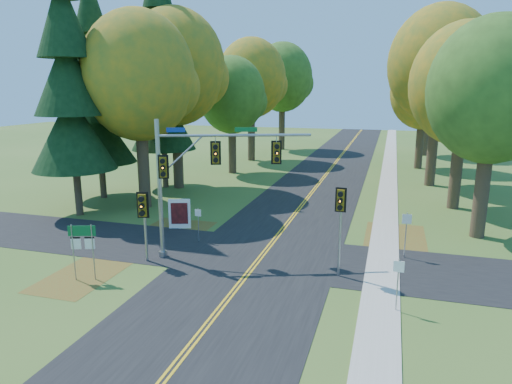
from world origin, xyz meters
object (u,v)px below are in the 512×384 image
(traffic_mast, at_px, (198,170))
(east_signal_pole, at_px, (340,210))
(route_sign_cluster, at_px, (83,241))
(info_kiosk, at_px, (180,214))

(traffic_mast, xyz_separation_m, east_signal_pole, (7.34, -0.74, -1.34))
(traffic_mast, height_order, route_sign_cluster, traffic_mast)
(info_kiosk, bearing_deg, route_sign_cluster, -113.45)
(traffic_mast, bearing_deg, east_signal_pole, -26.00)
(east_signal_pole, distance_m, info_kiosk, 11.87)
(traffic_mast, bearing_deg, route_sign_cluster, -152.45)
(traffic_mast, distance_m, info_kiosk, 6.45)
(traffic_mast, height_order, info_kiosk, traffic_mast)
(traffic_mast, height_order, east_signal_pole, traffic_mast)
(route_sign_cluster, bearing_deg, east_signal_pole, -1.18)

